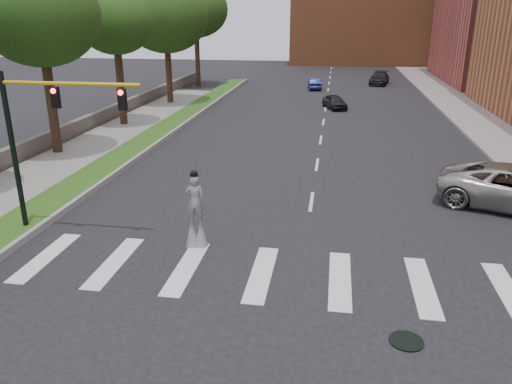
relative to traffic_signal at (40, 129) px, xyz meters
name	(u,v)px	position (x,y,z in m)	size (l,w,h in m)	color
ground_plane	(298,293)	(9.78, -3.00, -4.15)	(160.00, 160.00, 0.00)	black
grass_median	(159,132)	(-1.72, 17.00, -4.03)	(2.00, 60.00, 0.25)	#244D16
median_curb	(173,132)	(-0.67, 17.00, -4.01)	(0.20, 60.00, 0.28)	gray
sidewalk_left	(43,172)	(-4.72, 7.00, -4.06)	(4.00, 60.00, 0.18)	gray
sidewalk_right	(494,129)	(22.28, 22.00, -4.06)	(5.00, 90.00, 0.18)	gray
stone_wall	(99,118)	(-7.22, 19.00, -3.60)	(0.50, 56.00, 1.10)	#524D46
manhole	(406,341)	(12.78, -5.00, -4.13)	(0.90, 0.90, 0.04)	black
building_backdrop	(371,8)	(15.78, 75.00, 4.85)	(26.00, 14.00, 18.00)	#B36238
traffic_signal	(40,129)	(0.00, 0.00, 0.00)	(5.30, 0.23, 6.20)	black
stilt_performer	(196,216)	(5.83, -0.29, -2.95)	(0.84, 0.54, 2.93)	black
car_near	(335,102)	(10.58, 29.18, -3.54)	(1.45, 3.61, 1.23)	black
car_mid	(315,84)	(8.21, 41.27, -3.52)	(1.34, 3.83, 1.26)	navy
car_far	(379,78)	(15.78, 46.59, -3.42)	(2.06, 5.06, 1.47)	black
tree_2	(39,15)	(-5.96, 10.79, 3.87)	(6.73, 6.73, 10.92)	black
tree_3	(115,23)	(-5.26, 19.17, 3.34)	(5.41, 5.41, 9.86)	black
tree_4	(166,16)	(-4.87, 29.23, 3.78)	(7.76, 7.76, 11.25)	black
tree_5	(196,10)	(-5.51, 41.73, 4.39)	(7.31, 7.31, 11.68)	black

